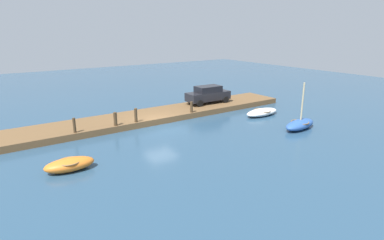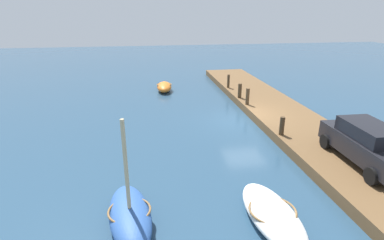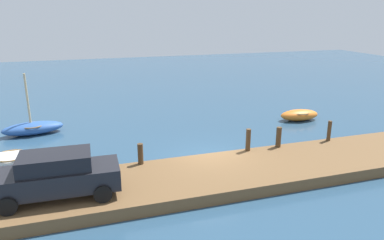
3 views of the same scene
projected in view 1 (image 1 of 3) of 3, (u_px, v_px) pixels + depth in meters
ground_plane at (160, 126)px, 25.01m from camera, size 84.00×84.00×0.00m
dock_platform at (147, 117)px, 26.77m from camera, size 27.91×3.82×0.50m
dinghy_orange at (70, 164)px, 17.09m from camera, size 2.70×1.36×0.72m
rowboat_blue at (300, 124)px, 24.23m from camera, size 3.51×1.72×3.61m
rowboat_white at (262, 112)px, 28.10m from camera, size 3.63×1.60×0.59m
mooring_post_west at (191, 107)px, 27.13m from camera, size 0.24×0.24×0.94m
mooring_post_mid_west at (136, 115)px, 24.29m from camera, size 0.23×0.23×1.09m
mooring_post_mid_east at (115, 119)px, 23.40m from camera, size 0.26×0.26×1.02m
mooring_post_east at (74, 125)px, 21.79m from camera, size 0.20×0.20×1.06m
parked_car at (208, 94)px, 30.45m from camera, size 4.41×1.96×1.68m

